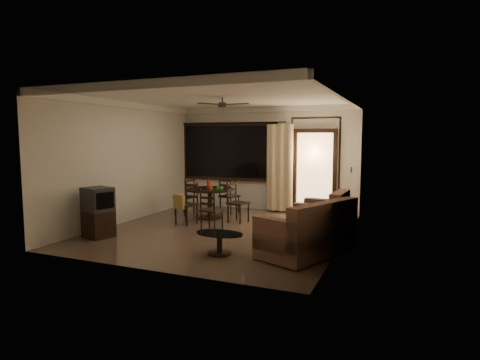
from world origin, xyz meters
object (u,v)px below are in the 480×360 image
at_px(dining_chair_south, 186,211).
at_px(tv_cabinet, 98,212).
at_px(sofa, 310,234).
at_px(side_chair, 212,218).
at_px(dining_table, 210,195).
at_px(dining_chair_east, 238,210).
at_px(dining_chair_north, 229,203).
at_px(armchair, 325,219).
at_px(dining_chair_west, 185,204).
at_px(coffee_table, 220,240).

distance_m(dining_chair_south, tv_cabinet, 1.99).
xyz_separation_m(dining_chair_south, sofa, (3.16, -1.32, 0.06)).
bearing_deg(side_chair, sofa, 161.00).
distance_m(dining_table, sofa, 3.68).
height_order(dining_table, side_chair, dining_table).
distance_m(dining_chair_east, sofa, 2.93).
distance_m(dining_chair_north, tv_cabinet, 3.58).
distance_m(dining_chair_north, armchair, 3.25).
bearing_deg(dining_chair_east, sofa, -120.26).
height_order(dining_chair_south, armchair, dining_chair_south).
bearing_deg(dining_table, dining_chair_north, 77.83).
bearing_deg(dining_chair_south, side_chair, -9.66).
distance_m(dining_chair_east, dining_chair_north, 1.15).
xyz_separation_m(dining_chair_west, side_chair, (1.45, -1.34, -0.01)).
height_order(dining_chair_east, dining_chair_north, same).
height_order(dining_chair_west, dining_chair_east, same).
distance_m(dining_chair_north, sofa, 4.06).
bearing_deg(dining_chair_north, dining_chair_west, 43.24).
xyz_separation_m(dining_chair_west, dining_chair_north, (0.98, 0.59, 0.00)).
xyz_separation_m(dining_chair_north, sofa, (2.81, -2.93, 0.08)).
relative_size(dining_table, dining_chair_south, 1.23).
bearing_deg(dining_chair_east, tv_cabinet, 152.02).
xyz_separation_m(armchair, coffee_table, (-1.43, -1.81, -0.13)).
height_order(dining_chair_east, coffee_table, dining_chair_east).
bearing_deg(coffee_table, dining_table, 119.94).
bearing_deg(dining_chair_north, dining_chair_south, 90.00).
bearing_deg(dining_table, dining_chair_west, 167.79).
bearing_deg(dining_chair_east, dining_table, 89.92).
distance_m(dining_chair_west, sofa, 4.45).
height_order(dining_table, dining_chair_south, dining_table).
bearing_deg(tv_cabinet, dining_chair_south, 76.08).
xyz_separation_m(sofa, side_chair, (-2.34, 0.99, -0.09)).
distance_m(sofa, side_chair, 2.55).
height_order(armchair, coffee_table, armchair).
relative_size(sofa, armchair, 2.00).
xyz_separation_m(tv_cabinet, side_chair, (1.82, 1.38, -0.23)).
height_order(tv_cabinet, side_chair, tv_cabinet).
bearing_deg(coffee_table, dining_chair_north, 111.77).
relative_size(dining_chair_south, side_chair, 1.04).
bearing_deg(dining_chair_west, coffee_table, 51.89).
bearing_deg(dining_chair_north, dining_table, 90.12).
distance_m(dining_table, dining_chair_east, 0.89).
relative_size(dining_chair_north, sofa, 0.49).
relative_size(dining_chair_north, coffee_table, 1.13).
bearing_deg(armchair, dining_chair_east, 165.86).
distance_m(dining_table, dining_chair_north, 0.84).
distance_m(dining_table, dining_chair_west, 0.89).
relative_size(sofa, side_chair, 2.10).
distance_m(dining_chair_west, coffee_table, 3.70).
relative_size(sofa, coffee_table, 2.30).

